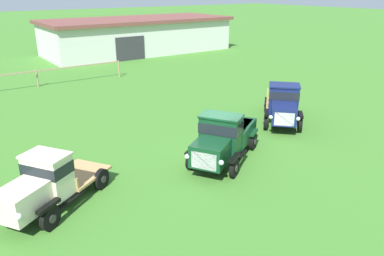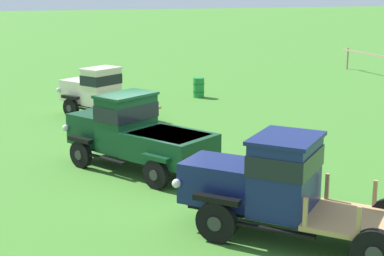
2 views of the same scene
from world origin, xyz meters
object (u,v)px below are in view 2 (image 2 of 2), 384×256
(vintage_truck_midrow_center, at_px, (275,184))
(oil_drum_beside_row, at_px, (199,88))
(vintage_truck_second_in_line, at_px, (136,133))
(vintage_truck_foreground_near, at_px, (98,92))

(vintage_truck_midrow_center, relative_size, oil_drum_beside_row, 5.07)
(vintage_truck_second_in_line, height_order, vintage_truck_midrow_center, vintage_truck_midrow_center)
(vintage_truck_foreground_near, height_order, oil_drum_beside_row, vintage_truck_foreground_near)
(vintage_truck_midrow_center, bearing_deg, vintage_truck_foreground_near, -174.33)
(vintage_truck_second_in_line, relative_size, oil_drum_beside_row, 5.22)
(vintage_truck_foreground_near, height_order, vintage_truck_midrow_center, vintage_truck_midrow_center)
(vintage_truck_foreground_near, xyz_separation_m, vintage_truck_midrow_center, (12.98, 1.29, 0.12))
(vintage_truck_foreground_near, relative_size, vintage_truck_midrow_center, 0.95)
(vintage_truck_foreground_near, bearing_deg, vintage_truck_midrow_center, 5.67)
(vintage_truck_midrow_center, xyz_separation_m, oil_drum_beside_row, (-15.66, 4.06, -0.68))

